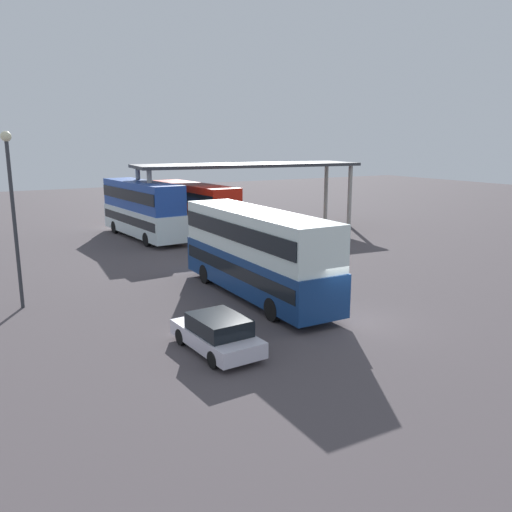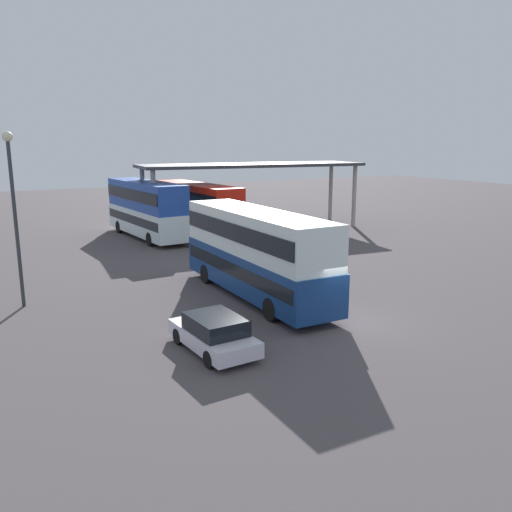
# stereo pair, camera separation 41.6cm
# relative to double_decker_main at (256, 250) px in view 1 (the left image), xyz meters

# --- Properties ---
(ground_plane) EXTENTS (140.00, 140.00, 0.00)m
(ground_plane) POSITION_rel_double_decker_main_xyz_m (1.25, -4.94, -2.28)
(ground_plane) COLOR #4C4548
(double_decker_main) EXTENTS (2.66, 11.02, 4.15)m
(double_decker_main) POSITION_rel_double_decker_main_xyz_m (0.00, 0.00, 0.00)
(double_decker_main) COLOR navy
(double_decker_main) RESTS_ON ground_plane
(parked_hatchback) EXTENTS (1.99, 4.09, 1.35)m
(parked_hatchback) POSITION_rel_double_decker_main_xyz_m (-4.59, -5.18, -1.61)
(parked_hatchback) COLOR silver
(parked_hatchback) RESTS_ON ground_plane
(double_decker_near_canopy) EXTENTS (3.19, 10.82, 4.34)m
(double_decker_near_canopy) POSITION_rel_double_decker_main_xyz_m (0.29, 17.89, 0.09)
(double_decker_near_canopy) COLOR silver
(double_decker_near_canopy) RESTS_ON ground_plane
(double_decker_mid_row) EXTENTS (3.17, 11.08, 4.06)m
(double_decker_mid_row) POSITION_rel_double_decker_main_xyz_m (4.24, 17.17, -0.05)
(double_decker_mid_row) COLOR orange
(double_decker_mid_row) RESTS_ON ground_plane
(depot_canopy) EXTENTS (19.15, 6.87, 5.53)m
(depot_canopy) POSITION_rel_double_decker_main_xyz_m (9.29, 17.24, 2.84)
(depot_canopy) COLOR #33353A
(depot_canopy) RESTS_ON ground_plane
(lamppost_tall) EXTENTS (0.44, 0.44, 7.76)m
(lamppost_tall) POSITION_rel_double_decker_main_xyz_m (-9.98, 3.76, 2.61)
(lamppost_tall) COLOR #33353A
(lamppost_tall) RESTS_ON ground_plane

